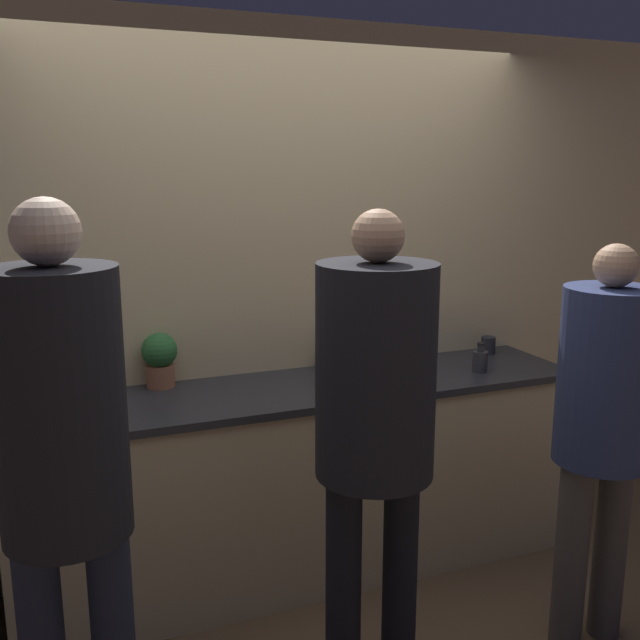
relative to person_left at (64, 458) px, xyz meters
The scene contains 11 objects.
ground_plane 1.66m from the person_left, 29.20° to the left, with size 14.00×14.00×0.00m, color brown.
wall_back 1.67m from the person_left, 49.58° to the left, with size 5.20×0.06×2.60m.
counter 1.58m from the person_left, 41.66° to the left, with size 2.67×0.64×0.94m.
person_left is the anchor object (origin of this frame).
person_center 1.03m from the person_left, ahead, with size 0.42×0.42×1.79m.
person_right 1.97m from the person_left, ahead, with size 0.37×0.37×1.65m.
fruit_bowl 1.58m from the person_left, 32.96° to the left, with size 0.36×0.36×0.12m.
utensil_crock 1.73m from the person_left, 41.66° to the left, with size 0.10×0.10×0.27m.
bottle_dark 2.13m from the person_left, 23.12° to the left, with size 0.07×0.07×0.15m.
cup_black 2.47m from the person_left, 26.91° to the left, with size 0.08×0.08×0.09m.
potted_plant 1.25m from the person_left, 68.73° to the left, with size 0.16×0.16×0.25m.
Camera 1 is at (-1.09, -2.62, 1.93)m, focal length 40.00 mm.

